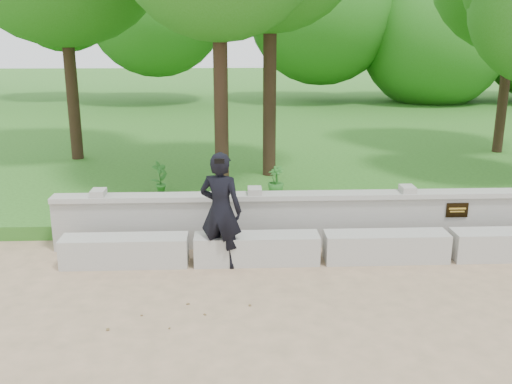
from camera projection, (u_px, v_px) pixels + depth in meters
The scene contains 7 objects.
ground at pixel (505, 318), 7.08m from camera, with size 80.00×80.00×0.00m, color tan.
lawn at pixel (325, 126), 20.50m from camera, with size 40.00×22.00×0.25m, color #2A571A.
concrete_bench at pixel (450, 246), 8.84m from camera, with size 11.90×0.45×0.45m.
parapet_wall at pixel (435, 217), 9.45m from camera, with size 12.50×0.35×0.90m.
man_main at pixel (221, 210), 8.42m from camera, with size 0.75×0.69×1.76m.
shrub_a at pixel (160, 177), 11.51m from camera, with size 0.35×0.24×0.67m, color #2B6F25.
shrub_d at pixel (276, 180), 11.46m from camera, with size 0.32×0.29×0.58m, color #2B6F25.
Camera 1 is at (-3.37, -6.24, 3.43)m, focal length 40.00 mm.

